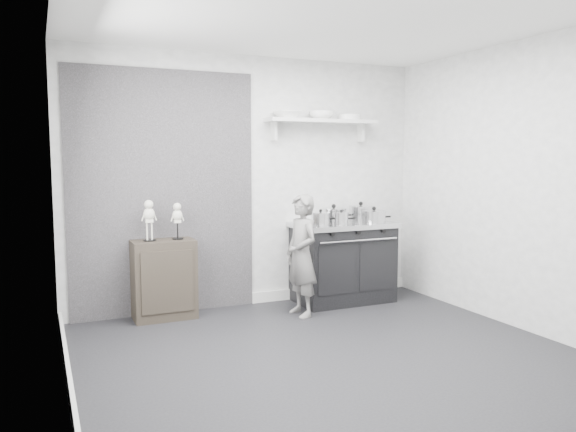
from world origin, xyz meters
name	(u,v)px	position (x,y,z in m)	size (l,w,h in m)	color
ground	(328,355)	(0.00, 0.00, 0.00)	(4.00, 4.00, 0.00)	black
room_shell	(311,155)	(-0.09, 0.15, 1.64)	(4.02, 3.62, 2.71)	#A0A09E
wall_shelf	(322,122)	(0.80, 1.68, 2.01)	(1.30, 0.26, 0.24)	silver
stove	(343,261)	(0.98, 1.48, 0.45)	(1.11, 0.70, 0.89)	black
side_cabinet	(164,279)	(-1.01, 1.61, 0.40)	(0.61, 0.36, 0.80)	black
child	(302,255)	(0.30, 1.14, 0.62)	(0.45, 0.30, 1.25)	slate
pot_front_left	(321,219)	(0.64, 1.38, 0.96)	(0.29, 0.21, 0.17)	silver
pot_back_left	(334,215)	(0.91, 1.58, 0.97)	(0.37, 0.28, 0.20)	silver
pot_back_right	(361,213)	(1.28, 1.60, 0.98)	(0.36, 0.28, 0.22)	silver
pot_front_right	(374,217)	(1.27, 1.30, 0.96)	(0.35, 0.26, 0.18)	silver
pot_front_center	(341,218)	(0.87, 1.33, 0.96)	(0.25, 0.17, 0.16)	silver
skeleton_full	(149,217)	(-1.14, 1.61, 1.03)	(0.13, 0.08, 0.47)	beige
skeleton_torso	(177,218)	(-0.86, 1.61, 1.01)	(0.12, 0.08, 0.42)	beige
bowl_large	(287,115)	(0.38, 1.67, 2.08)	(0.29, 0.29, 0.07)	white
bowl_small	(321,115)	(0.79, 1.67, 2.08)	(0.27, 0.27, 0.09)	white
plate_stack	(349,117)	(1.15, 1.67, 2.07)	(0.25, 0.25, 0.06)	silver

